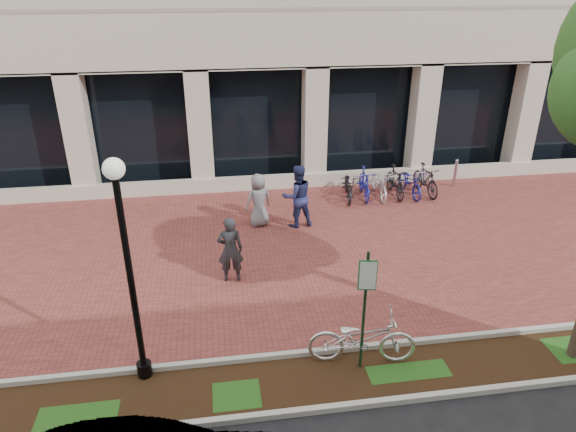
{
  "coord_description": "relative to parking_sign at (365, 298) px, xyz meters",
  "views": [
    {
      "loc": [
        -1.57,
        -12.54,
        6.97
      ],
      "look_at": [
        0.2,
        -0.8,
        1.38
      ],
      "focal_mm": 32.0,
      "sensor_mm": 36.0,
      "label": 1
    }
  ],
  "objects": [
    {
      "name": "parking_sign",
      "position": [
        0.0,
        0.0,
        0.0
      ],
      "size": [
        0.34,
        0.07,
        2.59
      ],
      "rotation": [
        0.0,
        0.0,
        -0.18
      ],
      "color": "#163D1F",
      "rests_on": "ground"
    },
    {
      "name": "locked_bicycle",
      "position": [
        0.06,
        0.19,
        -1.08
      ],
      "size": [
        2.2,
        1.07,
        1.11
      ],
      "primitive_type": "imported",
      "rotation": [
        0.0,
        0.0,
        1.41
      ],
      "color": "silver",
      "rests_on": "ground"
    },
    {
      "name": "curb_plaza_side",
      "position": [
        -0.99,
        0.5,
        -1.57
      ],
      "size": [
        40.0,
        0.12,
        0.12
      ],
      "primitive_type": "cube",
      "color": "#ABACA2",
      "rests_on": "ground"
    },
    {
      "name": "pedestrian_mid",
      "position": [
        -0.18,
        6.4,
        -0.66
      ],
      "size": [
        1.06,
        0.9,
        1.95
      ],
      "primitive_type": "imported",
      "rotation": [
        0.0,
        0.0,
        3.33
      ],
      "color": "navy",
      "rests_on": "ground"
    },
    {
      "name": "brick_plaza",
      "position": [
        -0.99,
        5.0,
        -1.63
      ],
      "size": [
        40.0,
        9.0,
        0.01
      ],
      "primitive_type": "cube",
      "color": "brown",
      "rests_on": "ground"
    },
    {
      "name": "pedestrian_left",
      "position": [
        -2.32,
        3.58,
        -0.76
      ],
      "size": [
        0.64,
        0.43,
        1.74
      ],
      "primitive_type": "imported",
      "rotation": [
        0.0,
        0.0,
        3.12
      ],
      "color": "#26262A",
      "rests_on": "ground"
    },
    {
      "name": "lamppost",
      "position": [
        -4.14,
        0.4,
        0.85
      ],
      "size": [
        0.36,
        0.36,
        4.39
      ],
      "color": "black",
      "rests_on": "ground"
    },
    {
      "name": "ground",
      "position": [
        -0.99,
        5.0,
        -1.63
      ],
      "size": [
        120.0,
        120.0,
        0.0
      ],
      "primitive_type": "plane",
      "color": "black",
      "rests_on": "ground"
    },
    {
      "name": "curb_street_side",
      "position": [
        -0.99,
        -1.0,
        -1.57
      ],
      "size": [
        40.0,
        0.12,
        0.12
      ],
      "primitive_type": "cube",
      "color": "#ABACA2",
      "rests_on": "ground"
    },
    {
      "name": "planting_strip",
      "position": [
        -0.99,
        -0.25,
        -1.63
      ],
      "size": [
        40.0,
        1.5,
        0.01
      ],
      "primitive_type": "cube",
      "color": "black",
      "rests_on": "ground"
    },
    {
      "name": "pedestrian_right",
      "position": [
        -1.33,
        6.61,
        -0.81
      ],
      "size": [
        0.94,
        0.78,
        1.65
      ],
      "primitive_type": "imported",
      "rotation": [
        0.0,
        0.0,
        3.51
      ],
      "color": "slate",
      "rests_on": "ground"
    },
    {
      "name": "bollard",
      "position": [
        5.97,
        8.71,
        -1.1
      ],
      "size": [
        0.12,
        0.12,
        1.05
      ],
      "color": "#B3B3B8",
      "rests_on": "ground"
    },
    {
      "name": "bike_rack_cluster",
      "position": [
        3.25,
        8.22,
        -1.14
      ],
      "size": [
        3.54,
        1.87,
        1.05
      ],
      "rotation": [
        0.0,
        0.0,
        -0.05
      ],
      "color": "black",
      "rests_on": "ground"
    }
  ]
}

